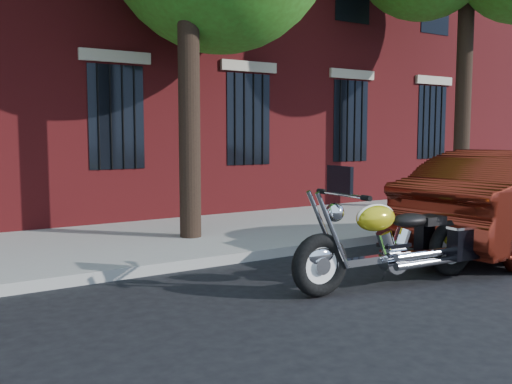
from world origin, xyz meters
TOP-DOWN VIEW (x-y plane):
  - ground at (0.00, 0.00)m, footprint 120.00×120.00m
  - curb at (0.00, 1.38)m, footprint 40.00×0.16m
  - sidewalk at (0.00, 3.26)m, footprint 40.00×3.60m
  - motorcycle at (1.59, -0.78)m, footprint 2.96×0.96m

SIDE VIEW (x-z plane):
  - ground at x=0.00m, z-range 0.00..0.00m
  - curb at x=0.00m, z-range 0.00..0.15m
  - sidewalk at x=0.00m, z-range 0.00..0.15m
  - motorcycle at x=1.59m, z-range -0.24..1.26m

